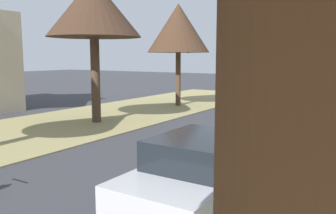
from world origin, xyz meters
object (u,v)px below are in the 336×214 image
object	(u,v)px
parked_sedan_black	(286,122)
street_tree_left_far	(178,28)
stop_sign_far	(335,87)
parked_sedan_silver	(205,176)
parked_sedan_green	(320,102)
street_tree_left_mid_b	(94,9)

from	to	relation	value
parked_sedan_black	street_tree_left_far	bearing A→B (deg)	143.72
stop_sign_far	parked_sedan_silver	world-z (taller)	stop_sign_far
parked_sedan_green	stop_sign_far	bearing A→B (deg)	-77.47
parked_sedan_silver	parked_sedan_green	world-z (taller)	same
street_tree_left_mid_b	parked_sedan_silver	size ratio (longest dim) A/B	1.48
street_tree_left_mid_b	street_tree_left_far	xyz separation A→B (m)	(0.24, 7.00, -0.45)
parked_sedan_silver	parked_sedan_green	xyz separation A→B (m)	(-0.33, 13.97, 0.00)
street_tree_left_far	parked_sedan_green	size ratio (longest dim) A/B	1.41
street_tree_left_far	parked_sedan_silver	distance (m)	16.00
street_tree_left_mid_b	street_tree_left_far	distance (m)	7.01
stop_sign_far	parked_sedan_black	bearing A→B (deg)	148.03
stop_sign_far	street_tree_left_far	world-z (taller)	street_tree_left_far
street_tree_left_far	parked_sedan_black	distance (m)	10.97
street_tree_left_far	stop_sign_far	bearing A→B (deg)	-35.57
parked_sedan_black	street_tree_left_mid_b	bearing A→B (deg)	-173.49
stop_sign_far	parked_sedan_silver	xyz separation A→B (m)	(-1.47, -5.87, -1.45)
street_tree_left_mid_b	parked_sedan_black	xyz separation A→B (m)	(8.46, 0.96, -4.50)
stop_sign_far	parked_sedan_green	size ratio (longest dim) A/B	0.67
street_tree_left_mid_b	parked_sedan_silver	bearing A→B (deg)	-34.47
street_tree_left_mid_b	parked_sedan_black	world-z (taller)	street_tree_left_mid_b
stop_sign_far	parked_sedan_green	world-z (taller)	stop_sign_far
parked_sedan_silver	street_tree_left_far	bearing A→B (deg)	123.11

